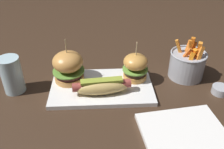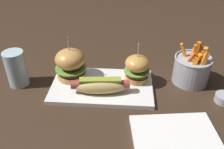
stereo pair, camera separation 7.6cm
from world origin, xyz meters
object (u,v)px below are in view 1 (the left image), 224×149
Objects in this scene: platter_main at (102,87)px; sauce_ramekin at (220,90)px; water_glass at (12,75)px; slider_left at (68,66)px; slider_right at (136,67)px; side_plate at (188,139)px; fries_bucket at (187,64)px; hot_dog at (101,86)px.

sauce_ramekin is (0.37, -0.04, 0.01)m from platter_main.
platter_main is 0.28m from water_glass.
sauce_ramekin is (0.47, -0.08, -0.05)m from slider_left.
slider_left is 1.10× the size of slider_right.
slider_right is 0.28m from side_plate.
slider_left is 0.39m from fries_bucket.
fries_bucket is at bearing 7.52° from slider_right.
fries_bucket is at bearing 3.28° from slider_left.
fries_bucket reaches higher than side_plate.
slider_right reaches higher than side_plate.
fries_bucket is (0.29, 0.06, 0.04)m from platter_main.
slider_left is (-0.10, 0.04, 0.06)m from platter_main.
platter_main is at bearing -1.29° from water_glass.
side_plate is at bearing -69.55° from slider_right.
slider_right is 0.62× the size of side_plate.
platter_main is at bearing -162.02° from slider_right.
slider_right is at bearing 17.98° from platter_main.
slider_right is 1.13× the size of water_glass.
fries_bucket is at bearing 18.60° from hot_dog.
water_glass reaches higher than hot_dog.
hot_dog is at bearing -94.50° from platter_main.
platter_main is 2.73× the size of water_glass.
platter_main is at bearing -168.40° from fries_bucket.
slider_left reaches higher than slider_right.
slider_right is 0.96× the size of fries_bucket.
slider_left is 0.68× the size of side_plate.
fries_bucket reaches higher than hot_dog.
side_plate is at bearing -40.11° from slider_left.
slider_left reaches higher than side_plate.
hot_dog is at bearing -146.58° from slider_right.
side_plate is at bearing -47.50° from platter_main.
water_glass reaches higher than platter_main.
platter_main is 1.81× the size of hot_dog.
hot_dog reaches higher than platter_main.
sauce_ramekin is at bearing -16.51° from slider_right.
fries_bucket is 2.64× the size of sauce_ramekin.
hot_dog is 0.28m from water_glass.
slider_left is at bearing 143.41° from hot_dog.
hot_dog is 1.21× the size of slider_left.
slider_right reaches higher than platter_main.
hot_dog is (-0.00, -0.04, 0.03)m from platter_main.
slider_right is at bearing 4.39° from water_glass.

